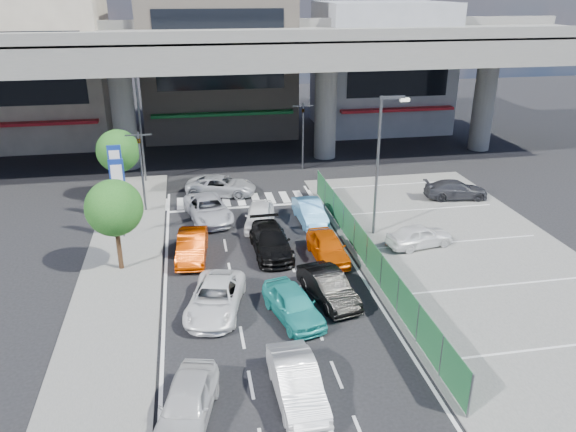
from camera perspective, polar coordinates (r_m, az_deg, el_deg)
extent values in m
plane|color=black|center=(26.32, -1.87, -8.23)|extent=(120.00, 120.00, 0.00)
cube|color=#5B5B59|center=(31.27, 17.95, -4.11)|extent=(12.00, 28.00, 0.06)
cube|color=#5B5B59|center=(29.84, -16.53, -5.18)|extent=(4.00, 30.00, 0.12)
cylinder|color=slate|center=(45.66, -16.34, 9.59)|extent=(1.80, 1.80, 8.00)
cylinder|color=slate|center=(46.78, 3.83, 10.72)|extent=(1.80, 1.80, 8.00)
cylinder|color=slate|center=(51.95, 19.27, 10.71)|extent=(1.80, 1.80, 8.00)
cube|color=slate|center=(44.77, -6.42, 16.59)|extent=(64.00, 14.00, 2.00)
cube|color=slate|center=(37.90, -5.68, 17.57)|extent=(64.00, 0.40, 0.90)
cube|color=slate|center=(51.43, -7.10, 18.74)|extent=(64.00, 0.40, 0.90)
cube|color=gray|center=(56.33, -24.06, 13.46)|extent=(12.00, 10.00, 13.00)
cube|color=#B2151E|center=(52.05, -24.60, 8.60)|extent=(10.80, 1.60, 0.25)
cube|color=black|center=(51.42, -25.36, 13.31)|extent=(9.60, 0.10, 5.85)
cube|color=gray|center=(55.84, -7.25, 16.12)|extent=(14.00, 10.00, 15.00)
cube|color=#166E2F|center=(51.54, -6.64, 10.34)|extent=(12.60, 1.60, 0.25)
cube|color=black|center=(50.78, -6.92, 16.38)|extent=(11.20, 0.10, 6.75)
cube|color=gray|center=(58.20, 9.35, 14.77)|extent=(12.00, 10.00, 12.00)
cube|color=#B2151E|center=(54.00, 10.93, 10.64)|extent=(10.80, 1.60, 0.25)
cube|color=black|center=(53.46, 11.20, 14.64)|extent=(9.60, 0.10, 5.40)
cylinder|color=#595B60|center=(36.20, -14.60, 4.28)|extent=(0.14, 0.14, 5.20)
cube|color=#595B60|center=(35.56, -14.98, 7.95)|extent=(1.60, 0.08, 0.08)
imported|color=black|center=(35.64, -14.93, 7.48)|extent=(0.26, 1.24, 0.50)
cylinder|color=#595B60|center=(43.69, 1.52, 8.04)|extent=(0.14, 0.14, 5.20)
cube|color=#595B60|center=(43.17, 1.56, 11.13)|extent=(1.60, 0.08, 0.08)
imported|color=black|center=(43.22, 1.55, 10.74)|extent=(0.26, 1.24, 0.50)
cylinder|color=#595B60|center=(31.64, 9.05, 4.81)|extent=(0.16, 0.16, 8.00)
cube|color=#595B60|center=(30.92, 10.57, 11.76)|extent=(1.40, 0.15, 0.15)
cube|color=silver|center=(31.20, 11.78, 11.48)|extent=(0.50, 0.22, 0.18)
cylinder|color=#595B60|center=(41.64, -14.74, 8.59)|extent=(0.16, 0.16, 8.00)
cube|color=#595B60|center=(40.89, -14.42, 13.96)|extent=(1.40, 0.15, 0.15)
cube|color=silver|center=(40.87, -13.40, 13.84)|extent=(0.50, 0.22, 0.18)
cylinder|color=#595B60|center=(33.06, -16.46, -0.44)|extent=(0.10, 0.10, 2.20)
cube|color=navy|center=(32.34, -16.86, 3.00)|extent=(0.80, 0.12, 3.00)
cube|color=white|center=(32.27, -16.88, 2.96)|extent=(0.60, 0.02, 2.40)
cylinder|color=#595B60|center=(35.88, -16.69, 1.34)|extent=(0.10, 0.10, 2.20)
cube|color=navy|center=(35.22, -17.06, 4.53)|extent=(0.80, 0.12, 3.00)
cube|color=white|center=(35.16, -17.07, 4.50)|extent=(0.60, 0.02, 2.40)
cylinder|color=#382314|center=(29.35, -16.77, -3.21)|extent=(0.24, 0.24, 2.40)
sphere|color=#154A15|center=(28.51, -17.25, 0.79)|extent=(2.80, 2.80, 2.80)
cylinder|color=#382314|center=(39.16, -16.53, 3.26)|extent=(0.24, 0.24, 2.40)
sphere|color=#154A15|center=(38.53, -16.89, 6.35)|extent=(2.80, 2.80, 2.80)
imported|color=silver|center=(19.71, -10.20, -18.17)|extent=(2.57, 4.33, 1.38)
imported|color=white|center=(20.21, 0.91, -16.58)|extent=(1.61, 4.24, 1.38)
imported|color=white|center=(25.14, -7.39, -8.28)|extent=(3.23, 5.08, 1.30)
imported|color=teal|center=(24.46, 0.53, -8.92)|extent=(2.54, 4.32, 1.38)
imported|color=black|center=(25.82, 4.12, -7.19)|extent=(2.29, 4.34, 1.36)
imported|color=#BC3400|center=(29.99, -9.72, -3.05)|extent=(1.84, 4.30, 1.38)
imported|color=black|center=(30.13, -1.75, -2.59)|extent=(2.02, 4.79, 1.38)
imported|color=#D14C02|center=(29.57, 4.06, -3.14)|extent=(1.75, 4.10, 1.38)
imported|color=#B9BAC3|center=(34.79, -8.11, 0.71)|extent=(3.18, 5.31, 1.38)
imported|color=white|center=(33.47, -2.90, 0.02)|extent=(2.44, 4.30, 1.38)
imported|color=#5299D0|center=(34.08, 2.24, 0.43)|extent=(1.56, 4.13, 1.35)
imported|color=#AAACB1|center=(38.86, -6.81, 3.07)|extent=(5.16, 3.28, 1.32)
imported|color=white|center=(31.61, 13.22, -1.96)|extent=(3.91, 2.13, 1.26)
imported|color=#323338|center=(39.47, 16.69, 2.58)|extent=(4.41, 2.29, 1.22)
cone|color=red|center=(31.59, 10.25, -2.25)|extent=(0.41, 0.41, 0.74)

